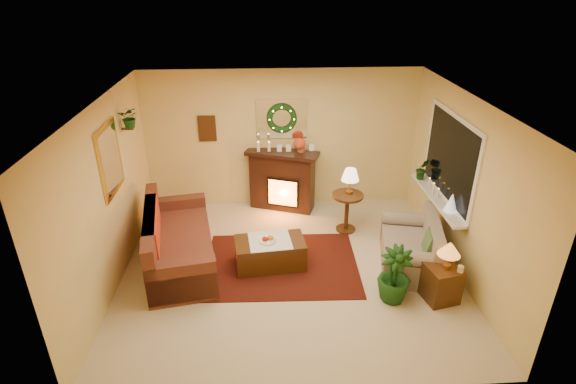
{
  "coord_description": "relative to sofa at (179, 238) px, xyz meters",
  "views": [
    {
      "loc": [
        -0.37,
        -5.63,
        4.08
      ],
      "look_at": [
        0.0,
        0.35,
        1.15
      ],
      "focal_mm": 28.0,
      "sensor_mm": 36.0,
      "label": 1
    }
  ],
  "objects": [
    {
      "name": "wall_front",
      "position": [
        1.67,
        -2.56,
        0.87
      ],
      "size": [
        5.0,
        5.0,
        0.0
      ],
      "primitive_type": "plane",
      "color": "#EFD88C",
      "rests_on": "ground"
    },
    {
      "name": "mantel_candle_a",
      "position": [
        1.23,
        1.69,
        0.83
      ],
      "size": [
        0.06,
        0.06,
        0.17
      ],
      "primitive_type": "cylinder",
      "color": "white",
      "rests_on": "fireplace"
    },
    {
      "name": "floor_palm",
      "position": [
        3.04,
        -1.08,
        0.02
      ],
      "size": [
        1.47,
        1.47,
        2.42
      ],
      "primitive_type": "imported",
      "rotation": [
        0.0,
        0.0,
        -0.09
      ],
      "color": "black",
      "rests_on": "floor"
    },
    {
      "name": "floor",
      "position": [
        1.67,
        -0.31,
        -0.43
      ],
      "size": [
        5.0,
        5.0,
        0.0
      ],
      "primitive_type": "plane",
      "color": "beige",
      "rests_on": "ground"
    },
    {
      "name": "hanging_plant",
      "position": [
        -0.67,
        0.74,
        1.54
      ],
      "size": [
        0.33,
        0.28,
        0.36
      ],
      "primitive_type": "imported",
      "color": "#194719",
      "rests_on": "wall_left"
    },
    {
      "name": "fruit_bowl",
      "position": [
        1.35,
        -0.21,
        0.02
      ],
      "size": [
        0.26,
        0.26,
        0.06
      ],
      "primitive_type": "cylinder",
      "color": "silver",
      "rests_on": "coffee_table"
    },
    {
      "name": "mantel_mirror",
      "position": [
        1.67,
        1.92,
        1.27
      ],
      "size": [
        0.92,
        0.02,
        0.72
      ],
      "primitive_type": "cube",
      "color": "white",
      "rests_on": "wall_back"
    },
    {
      "name": "coffee_table",
      "position": [
        1.38,
        -0.18,
        -0.22
      ],
      "size": [
        1.1,
        0.68,
        0.44
      ],
      "primitive_type": "cube",
      "rotation": [
        0.0,
        0.0,
        0.1
      ],
      "color": "#522A19",
      "rests_on": "floor"
    },
    {
      "name": "wall_art",
      "position": [
        0.32,
        1.92,
        1.12
      ],
      "size": [
        0.32,
        0.03,
        0.48
      ],
      "primitive_type": "cube",
      "color": "#381E11",
      "rests_on": "wall_back"
    },
    {
      "name": "lamp_cream",
      "position": [
        2.76,
        0.85,
        0.45
      ],
      "size": [
        0.3,
        0.3,
        0.46
      ],
      "primitive_type": "cone",
      "color": "#FFDCB0",
      "rests_on": "side_table_round"
    },
    {
      "name": "red_throw",
      "position": [
        -0.08,
        0.18,
        0.03
      ],
      "size": [
        0.8,
        1.31,
        0.02
      ],
      "primitive_type": "cube",
      "color": "#B7301E",
      "rests_on": "sofa"
    },
    {
      "name": "area_rug",
      "position": [
        1.56,
        -0.18,
        -0.42
      ],
      "size": [
        2.38,
        1.82,
        0.01
      ],
      "primitive_type": "cube",
      "rotation": [
        0.0,
        0.0,
        -0.03
      ],
      "color": "#5B0D13",
      "rests_on": "floor"
    },
    {
      "name": "window_sill",
      "position": [
        4.05,
        0.24,
        0.44
      ],
      "size": [
        0.22,
        1.86,
        0.04
      ],
      "primitive_type": "cube",
      "color": "white",
      "rests_on": "wall_right"
    },
    {
      "name": "wreath",
      "position": [
        1.67,
        1.88,
        1.29
      ],
      "size": [
        0.55,
        0.11,
        0.55
      ],
      "primitive_type": "torus",
      "rotation": [
        1.57,
        0.0,
        0.0
      ],
      "color": "#194719",
      "rests_on": "wall_back"
    },
    {
      "name": "side_table_round",
      "position": [
        2.73,
        0.81,
        -0.1
      ],
      "size": [
        0.69,
        0.69,
        0.7
      ],
      "primitive_type": "cylinder",
      "rotation": [
        0.0,
        0.0,
        -0.36
      ],
      "color": "#491C12",
      "rests_on": "floor"
    },
    {
      "name": "window_glass",
      "position": [
        4.14,
        0.24,
        1.12
      ],
      "size": [
        0.02,
        1.7,
        1.22
      ],
      "primitive_type": "cube",
      "color": "black",
      "rests_on": "wall_right"
    },
    {
      "name": "lamp_tiffany",
      "position": [
        3.73,
        -1.12,
        0.32
      ],
      "size": [
        0.3,
        0.3,
        0.44
      ],
      "primitive_type": "cone",
      "color": "#FF9037",
      "rests_on": "end_table_square"
    },
    {
      "name": "wall_left",
      "position": [
        -0.83,
        -0.31,
        0.87
      ],
      "size": [
        4.5,
        4.5,
        0.0
      ],
      "primitive_type": "plane",
      "color": "#EFD88C",
      "rests_on": "ground"
    },
    {
      "name": "sofa",
      "position": [
        0.0,
        0.0,
        0.0
      ],
      "size": [
        1.3,
        2.27,
        0.92
      ],
      "primitive_type": "cube",
      "rotation": [
        0.0,
        0.0,
        0.18
      ],
      "color": "brown",
      "rests_on": "floor"
    },
    {
      "name": "gold_mirror",
      "position": [
        -0.81,
        -0.01,
        1.32
      ],
      "size": [
        0.03,
        0.84,
        1.0
      ],
      "primitive_type": "cube",
      "color": "gold",
      "rests_on": "wall_left"
    },
    {
      "name": "sill_plant",
      "position": [
        4.02,
        0.94,
        0.66
      ],
      "size": [
        0.27,
        0.22,
        0.49
      ],
      "primitive_type": "imported",
      "color": "#18511A",
      "rests_on": "window_sill"
    },
    {
      "name": "ceiling",
      "position": [
        1.67,
        -0.31,
        2.17
      ],
      "size": [
        5.0,
        5.0,
        0.0
      ],
      "primitive_type": "plane",
      "color": "white",
      "rests_on": "ground"
    },
    {
      "name": "end_table_square",
      "position": [
        3.7,
        -1.11,
        -0.16
      ],
      "size": [
        0.5,
        0.5,
        0.52
      ],
      "primitive_type": "cube",
      "rotation": [
        0.0,
        0.0,
        0.22
      ],
      "color": "#4B2F11",
      "rests_on": "floor"
    },
    {
      "name": "mantel_candle_b",
      "position": [
        1.43,
        1.68,
        0.83
      ],
      "size": [
        0.06,
        0.06,
        0.17
      ],
      "primitive_type": "cylinder",
      "color": "beige",
      "rests_on": "fireplace"
    },
    {
      "name": "wall_right",
      "position": [
        4.17,
        -0.31,
        0.87
      ],
      "size": [
        4.5,
        4.5,
        0.0
      ],
      "primitive_type": "plane",
      "color": "#EFD88C",
      "rests_on": "ground"
    },
    {
      "name": "window_frame",
      "position": [
        4.15,
        0.24,
        1.12
      ],
      "size": [
        0.03,
        1.86,
        1.36
      ],
      "primitive_type": "cube",
      "color": "white",
      "rests_on": "wall_right"
    },
    {
      "name": "loveseat",
      "position": [
        3.51,
        -0.28,
        -0.01
      ],
      "size": [
        1.07,
        1.5,
        0.79
      ],
      "primitive_type": "cube",
      "rotation": [
        0.0,
        0.0,
        -0.22
      ],
      "color": "gray",
      "rests_on": "floor"
    },
    {
      "name": "poinsettia",
      "position": [
        1.98,
        1.7,
        0.87
      ],
      "size": [
        0.22,
        0.22,
        0.22
      ],
      "primitive_type": "sphere",
      "color": "red",
      "rests_on": "fireplace"
    },
    {
      "name": "mini_tree",
      "position": [
        4.07,
        -0.23,
        0.61
      ],
      "size": [
        0.19,
        0.19,
        0.28
      ],
      "primitive_type": "cone",
      "color": "white",
      "rests_on": "window_sill"
    },
    {
      "name": "wall_back",
      "position": [
        1.67,
        1.94,
        0.87
      ],
      "size": [
        5.0,
        5.0,
        0.0
      ],
      "primitive_type": "plane",
      "color": "#EFD88C",
      "rests_on": "ground"
    },
    {
      "name": "fireplace",
      "position": [
        1.66,
        1.73,
        0.12
      ],
      "size": [
        1.24,
        0.75,
        1.08
      ],
      "primitive_type": "cube",
      "rotation": [
        0.0,
        0.0,
        -0.35
      ],
      "color": "black",
      "rests_on": "floor"
    }
  ]
}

